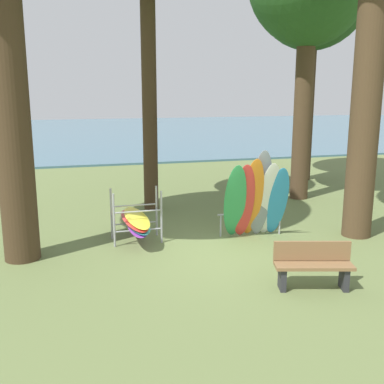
# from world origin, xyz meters

# --- Properties ---
(ground_plane) EXTENTS (80.00, 80.00, 0.00)m
(ground_plane) POSITION_xyz_m (0.00, 0.00, 0.00)
(ground_plane) COLOR olive
(lake_water) EXTENTS (80.00, 36.00, 0.10)m
(lake_water) POSITION_xyz_m (0.00, 30.77, 0.05)
(lake_water) COLOR #477084
(lake_water) RESTS_ON ground
(leaning_board_pile) EXTENTS (1.70, 1.00, 2.22)m
(leaning_board_pile) POSITION_xyz_m (1.04, 0.69, 0.98)
(leaning_board_pile) COLOR #339E56
(leaning_board_pile) RESTS_ON ground
(board_storage_rack) EXTENTS (1.15, 2.13, 1.25)m
(board_storage_rack) POSITION_xyz_m (-1.74, 1.31, 0.50)
(board_storage_rack) COLOR #9EA0A5
(board_storage_rack) RESTS_ON ground
(park_bench) EXTENTS (1.46, 0.76, 0.85)m
(park_bench) POSITION_xyz_m (0.93, -2.23, 0.45)
(park_bench) COLOR #2D2D33
(park_bench) RESTS_ON ground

